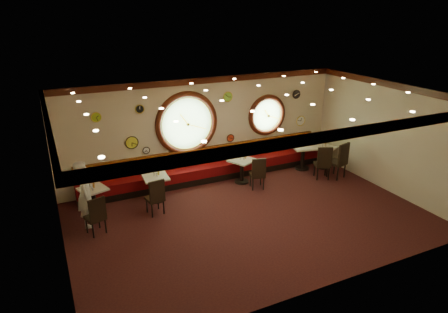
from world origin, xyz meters
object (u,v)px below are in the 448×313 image
chair_a (96,213)px  condiment_b_salt (154,174)px  condiment_c_bottle (245,156)px  condiment_e_bottle (326,143)px  table_c (242,168)px  condiment_d_salt (300,144)px  condiment_b_bottle (158,172)px  condiment_c_pepper (244,158)px  chair_c (258,171)px  table_a (94,197)px  table_b (156,185)px  condiment_d_pepper (303,145)px  condiment_d_bottle (305,143)px  condiment_a_salt (88,187)px  table_d (303,155)px  condiment_a_pepper (92,187)px  chair_d (323,161)px  chair_e (340,158)px  condiment_a_bottle (94,185)px  chair_b (156,195)px  condiment_b_pepper (157,175)px  condiment_e_pepper (326,145)px  condiment_c_salt (240,158)px  condiment_e_salt (323,146)px  waiter (85,194)px

chair_a → condiment_b_salt: 2.14m
condiment_c_bottle → condiment_e_bottle: size_ratio=0.98×
table_c → condiment_d_salt: condiment_d_salt is taller
condiment_b_salt → condiment_b_bottle: size_ratio=0.72×
condiment_c_pepper → condiment_b_bottle: 2.68m
chair_c → condiment_b_bottle: size_ratio=3.99×
chair_c → condiment_b_salt: chair_c is taller
table_a → condiment_d_salt: (6.73, 0.30, 0.41)m
table_b → chair_c: chair_c is taller
condiment_d_pepper → condiment_d_bottle: bearing=26.7°
condiment_a_salt → table_d: bearing=1.3°
condiment_a_pepper → condiment_c_pepper: 4.48m
chair_d → condiment_c_pepper: size_ratio=6.91×
chair_c → chair_e: size_ratio=0.84×
condiment_b_bottle → condiment_e_bottle: size_ratio=0.96×
table_b → chair_c: size_ratio=1.19×
condiment_c_pepper → chair_d: bearing=-18.7°
condiment_b_salt → condiment_a_bottle: (-1.62, -0.02, -0.01)m
chair_b → condiment_d_salt: 5.39m
table_d → chair_a: (-6.89, -1.34, 0.05)m
condiment_b_pepper → condiment_c_pepper: 2.75m
condiment_e_pepper → condiment_e_bottle: size_ratio=0.65×
table_c → chair_c: bearing=-72.1°
condiment_d_pepper → condiment_a_bottle: bearing=-178.5°
condiment_d_bottle → condiment_e_pepper: 0.72m
chair_d → condiment_a_salt: chair_d is taller
condiment_b_salt → condiment_e_pepper: 5.91m
chair_b → condiment_a_salt: (-1.57, 0.83, 0.19)m
condiment_c_salt → condiment_e_pepper: (3.19, -0.09, -0.03)m
chair_c → condiment_a_salt: size_ratio=5.69×
condiment_d_salt → condiment_e_bottle: bearing=-12.3°
chair_b → condiment_d_bottle: (5.45, 1.06, 0.32)m
condiment_d_salt → condiment_d_bottle: condiment_d_bottle is taller
table_c → condiment_b_salt: condiment_b_salt is taller
condiment_b_bottle → condiment_c_salt: bearing=0.6°
condiment_d_bottle → condiment_d_pepper: bearing=-153.3°
condiment_d_bottle → condiment_e_pepper: size_ratio=1.64×
table_d → condiment_b_bottle: (-5.00, -0.12, 0.31)m
condiment_c_pepper → condiment_e_salt: 3.00m
condiment_c_bottle → waiter: bearing=-172.0°
chair_a → condiment_c_bottle: size_ratio=3.87×
table_d → condiment_d_salt: size_ratio=9.00×
chair_d → condiment_d_bottle: size_ratio=3.93×
condiment_a_salt → chair_c: bearing=-7.1°
table_d → condiment_a_bottle: 6.76m
chair_a → condiment_c_salt: (4.47, 1.24, 0.25)m
table_b → condiment_d_pepper: size_ratio=7.06×
condiment_d_pepper → waiter: size_ratio=0.06×
chair_b → condiment_b_pepper: chair_b is taller
condiment_e_pepper → waiter: (-7.81, -0.56, 0.07)m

